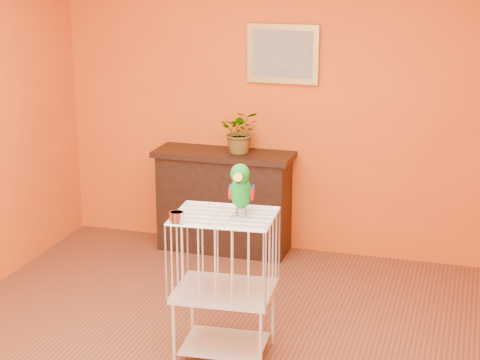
% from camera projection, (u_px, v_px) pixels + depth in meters
% --- Properties ---
extents(room_shell, '(4.50, 4.50, 4.50)m').
position_uv_depth(room_shell, '(193.00, 126.00, 4.78)').
color(room_shell, orange).
rests_on(room_shell, ground).
extents(console_cabinet, '(1.22, 0.44, 0.91)m').
position_uv_depth(console_cabinet, '(224.00, 201.00, 7.10)').
color(console_cabinet, black).
rests_on(console_cabinet, ground).
extents(potted_plant, '(0.43, 0.45, 0.30)m').
position_uv_depth(potted_plant, '(241.00, 136.00, 6.91)').
color(potted_plant, '#26722D').
rests_on(potted_plant, console_cabinet).
extents(framed_picture, '(0.62, 0.04, 0.50)m').
position_uv_depth(framed_picture, '(283.00, 54.00, 6.78)').
color(framed_picture, '#B0943E').
rests_on(framed_picture, room_shell).
extents(birdcage, '(0.67, 0.53, 0.98)m').
position_uv_depth(birdcage, '(224.00, 284.00, 5.20)').
color(birdcage, beige).
rests_on(birdcage, ground).
extents(feed_cup, '(0.09, 0.09, 0.06)m').
position_uv_depth(feed_cup, '(177.00, 217.00, 4.93)').
color(feed_cup, silver).
rests_on(feed_cup, birdcage).
extents(parrot, '(0.18, 0.31, 0.35)m').
position_uv_depth(parrot, '(241.00, 189.00, 5.02)').
color(parrot, '#59544C').
rests_on(parrot, birdcage).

